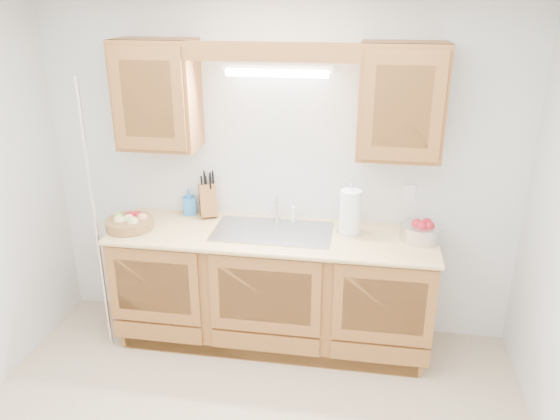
% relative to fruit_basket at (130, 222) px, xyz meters
% --- Properties ---
extents(room, '(3.52, 3.50, 2.50)m').
position_rel_fruit_basket_xyz_m(room, '(1.03, -1.11, 0.30)').
color(room, tan).
rests_on(room, ground).
extents(base_cabinets, '(2.20, 0.60, 0.86)m').
position_rel_fruit_basket_xyz_m(base_cabinets, '(1.03, 0.09, -0.51)').
color(base_cabinets, brown).
rests_on(base_cabinets, ground).
extents(countertop, '(2.30, 0.63, 0.04)m').
position_rel_fruit_basket_xyz_m(countertop, '(1.03, 0.08, -0.07)').
color(countertop, tan).
rests_on(countertop, base_cabinets).
extents(upper_cabinet_left, '(0.55, 0.33, 0.75)m').
position_rel_fruit_basket_xyz_m(upper_cabinet_left, '(0.20, 0.23, 0.88)').
color(upper_cabinet_left, brown).
rests_on(upper_cabinet_left, room).
extents(upper_cabinet_right, '(0.55, 0.33, 0.75)m').
position_rel_fruit_basket_xyz_m(upper_cabinet_right, '(1.86, 0.23, 0.88)').
color(upper_cabinet_right, brown).
rests_on(upper_cabinet_right, room).
extents(valance, '(2.20, 0.05, 0.12)m').
position_rel_fruit_basket_xyz_m(valance, '(1.03, 0.08, 1.19)').
color(valance, brown).
rests_on(valance, room).
extents(fluorescent_fixture, '(0.76, 0.08, 0.08)m').
position_rel_fruit_basket_xyz_m(fluorescent_fixture, '(1.03, 0.31, 1.05)').
color(fluorescent_fixture, white).
rests_on(fluorescent_fixture, room).
extents(sink, '(0.84, 0.46, 0.36)m').
position_rel_fruit_basket_xyz_m(sink, '(1.03, 0.10, -0.12)').
color(sink, '#9E9EA3').
rests_on(sink, countertop).
extents(wire_shelf_pole, '(0.03, 0.03, 2.00)m').
position_rel_fruit_basket_xyz_m(wire_shelf_pole, '(-0.17, -0.17, 0.05)').
color(wire_shelf_pole, silver).
rests_on(wire_shelf_pole, ground).
extents(outlet_plate, '(0.08, 0.01, 0.12)m').
position_rel_fruit_basket_xyz_m(outlet_plate, '(1.98, 0.38, 0.20)').
color(outlet_plate, white).
rests_on(outlet_plate, room).
extents(fruit_basket, '(0.42, 0.42, 0.11)m').
position_rel_fruit_basket_xyz_m(fruit_basket, '(0.00, 0.00, 0.00)').
color(fruit_basket, olive).
rests_on(fruit_basket, countertop).
extents(knife_block, '(0.19, 0.24, 0.36)m').
position_rel_fruit_basket_xyz_m(knife_block, '(0.49, 0.33, 0.08)').
color(knife_block, brown).
rests_on(knife_block, countertop).
extents(orange_canister, '(0.09, 0.09, 0.22)m').
position_rel_fruit_basket_xyz_m(orange_canister, '(0.49, 0.32, 0.06)').
color(orange_canister, '#CD650B').
rests_on(orange_canister, countertop).
extents(soap_bottle, '(0.12, 0.12, 0.20)m').
position_rel_fruit_basket_xyz_m(soap_bottle, '(0.34, 0.33, 0.05)').
color(soap_bottle, blue).
rests_on(soap_bottle, countertop).
extents(sponge, '(0.12, 0.08, 0.02)m').
position_rel_fruit_basket_xyz_m(sponge, '(1.57, 0.33, -0.04)').
color(sponge, '#CC333F').
rests_on(sponge, countertop).
extents(paper_towel, '(0.19, 0.19, 0.38)m').
position_rel_fruit_basket_xyz_m(paper_towel, '(1.57, 0.17, 0.11)').
color(paper_towel, silver).
rests_on(paper_towel, countertop).
extents(apple_bowl, '(0.38, 0.38, 0.15)m').
position_rel_fruit_basket_xyz_m(apple_bowl, '(2.06, 0.14, 0.02)').
color(apple_bowl, silver).
rests_on(apple_bowl, countertop).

